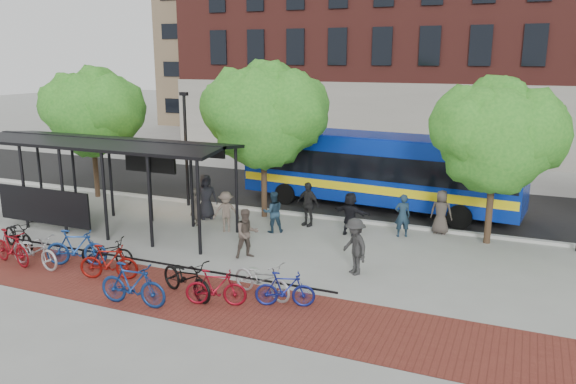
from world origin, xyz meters
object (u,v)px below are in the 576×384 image
at_px(bike_11, 285,289).
at_px(bike_2, 35,251).
at_px(pedestrian_6, 441,212).
at_px(bike_10, 262,279).
at_px(bike_3, 76,248).
at_px(lamp_post_left, 186,146).
at_px(pedestrian_4, 308,204).
at_px(pedestrian_1, 195,207).
at_px(bike_4, 107,252).
at_px(tree_a, 93,109).
at_px(bus, 378,167).
at_px(bike_8, 187,277).
at_px(pedestrian_5, 350,214).
at_px(bike_5, 109,262).
at_px(pedestrian_3, 226,212).
at_px(tree_c, 499,132).
at_px(pedestrian_0, 206,197).
at_px(pedestrian_9, 355,246).
at_px(pedestrian_2, 273,212).
at_px(pedestrian_8, 247,234).
at_px(tree_b, 266,111).
at_px(pedestrian_7, 402,216).
at_px(bike_0, 19,235).
at_px(bike_7, 133,285).
at_px(bike_1, 11,247).
at_px(bus_shelter, 103,153).
at_px(bike_9, 216,288).

bearing_deg(bike_11, bike_2, 74.66).
bearing_deg(pedestrian_6, bike_10, 67.18).
distance_m(bike_3, bike_10, 6.60).
relative_size(lamp_post_left, pedestrian_4, 2.87).
bearing_deg(pedestrian_1, bike_4, 113.62).
distance_m(bike_4, pedestrian_6, 12.25).
bearing_deg(tree_a, bus, 13.27).
height_order(bike_8, pedestrian_5, pedestrian_5).
height_order(bike_5, pedestrian_3, pedestrian_3).
bearing_deg(tree_c, bike_5, -141.93).
xyz_separation_m(pedestrian_0, pedestrian_3, (1.66, -1.26, -0.15)).
bearing_deg(pedestrian_9, bike_4, -119.51).
relative_size(bike_11, pedestrian_2, 1.02).
relative_size(pedestrian_1, pedestrian_8, 0.91).
bearing_deg(bus, pedestrian_3, -122.95).
bearing_deg(tree_b, bike_11, -61.71).
bearing_deg(pedestrian_7, pedestrian_1, -12.64).
relative_size(bike_0, pedestrian_3, 1.29).
bearing_deg(bike_4, bike_7, -142.56).
height_order(bike_5, bike_8, bike_8).
xyz_separation_m(bike_1, bike_11, (9.49, 0.55, -0.08)).
bearing_deg(bus_shelter, pedestrian_6, 19.05).
bearing_deg(bike_3, pedestrian_7, -72.68).
xyz_separation_m(bike_2, bike_8, (5.75, -0.01, 0.01)).
distance_m(lamp_post_left, pedestrian_7, 10.19).
bearing_deg(pedestrian_6, pedestrian_8, 45.83).
bearing_deg(pedestrian_7, bike_0, 3.97).
height_order(bike_8, pedestrian_7, pedestrian_7).
height_order(bike_4, bike_11, bike_11).
bearing_deg(pedestrian_7, bike_2, 12.33).
bearing_deg(tree_a, pedestrian_9, -18.73).
relative_size(pedestrian_0, pedestrian_3, 1.18).
height_order(bike_0, pedestrian_7, pedestrian_7).
xyz_separation_m(lamp_post_left, bike_7, (4.51, -9.69, -2.14)).
distance_m(bike_4, bike_5, 1.25).
xyz_separation_m(pedestrian_5, pedestrian_6, (3.14, 1.57, 0.01)).
xyz_separation_m(bike_5, pedestrian_3, (0.93, 5.64, 0.25)).
relative_size(bike_7, pedestrian_6, 1.19).
bearing_deg(bus_shelter, bike_10, -23.24).
xyz_separation_m(bus, pedestrian_0, (-6.19, -4.36, -0.96)).
height_order(tree_a, lamp_post_left, tree_a).
relative_size(tree_b, bike_9, 3.79).
distance_m(bike_11, pedestrian_5, 6.76).
relative_size(bike_5, pedestrian_3, 1.15).
bearing_deg(pedestrian_9, bike_3, -118.83).
xyz_separation_m(bike_5, pedestrian_4, (3.55, 7.62, 0.35)).
bearing_deg(tree_b, bike_7, -87.51).
xyz_separation_m(bike_7, pedestrian_9, (4.89, 4.59, 0.29)).
xyz_separation_m(bike_8, pedestrian_5, (2.61, 7.22, 0.27)).
relative_size(bike_9, pedestrian_0, 0.91).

